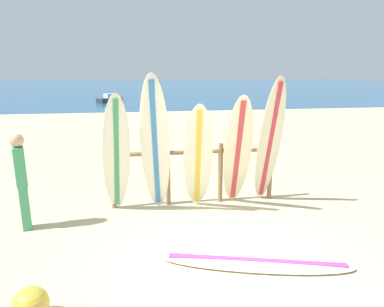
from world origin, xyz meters
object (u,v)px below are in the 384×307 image
beachgoer_standing (21,178)px  surfboard_rack (195,166)px  surfboard_leaning_center_right (270,142)px  surfboard_leaning_left (155,146)px  surfboard_leaning_center (237,153)px  surfboard_leaning_far_left (116,155)px  surfboard_lying_on_sand (256,262)px  beach_ball (31,305)px  surfboard_leaning_center_left (198,158)px  small_boat_offshore (109,99)px

beachgoer_standing → surfboard_rack: bearing=12.6°
surfboard_leaning_center_right → beachgoer_standing: (-4.30, -0.38, -0.36)m
surfboard_leaning_left → surfboard_leaning_center: surfboard_leaning_left is taller
surfboard_leaning_far_left → surfboard_leaning_center: bearing=-4.7°
surfboard_lying_on_sand → beach_ball: bearing=-167.1°
surfboard_rack → surfboard_leaning_center_left: 0.49m
surfboard_leaning_center_left → surfboard_lying_on_sand: size_ratio=0.78×
surfboard_leaning_far_left → surfboard_leaning_center_left: (1.44, -0.16, -0.08)m
surfboard_leaning_center_left → small_boat_offshore: surfboard_leaning_center_left is taller
surfboard_rack → surfboard_leaning_center_right: (1.38, -0.27, 0.49)m
surfboard_lying_on_sand → beach_ball: 2.74m
surfboard_leaning_left → surfboard_rack: bearing=27.7°
surfboard_leaning_center → small_boat_offshore: 23.81m
small_boat_offshore → beach_ball: small_boat_offshore is taller
surfboard_leaning_center_right → small_boat_offshore: 23.79m
surfboard_leaning_center_right → small_boat_offshore: bearing=101.3°
surfboard_leaning_center → surfboard_lying_on_sand: (-0.27, -1.86, -1.05)m
surfboard_leaning_left → small_boat_offshore: bearing=96.1°
surfboard_leaning_far_left → small_boat_offshore: (-1.82, 23.29, -0.84)m
surfboard_lying_on_sand → beachgoer_standing: (-3.36, 1.64, 0.84)m
beach_ball → surfboard_leaning_center: bearing=40.1°
surfboard_leaning_left → surfboard_leaning_center_left: bearing=-0.8°
surfboard_leaning_center_right → beachgoer_standing: surfboard_leaning_center_right is taller
small_boat_offshore → surfboard_leaning_center: bearing=-80.4°
beachgoer_standing → beach_ball: (0.70, -2.25, -0.69)m
surfboard_leaning_far_left → surfboard_leaning_left: bearing=-12.3°
surfboard_rack → surfboard_leaning_far_left: 1.51m
surfboard_lying_on_sand → surfboard_leaning_center: bearing=81.7°
surfboard_leaning_left → surfboard_leaning_center: 1.49m
surfboard_leaning_center_left → surfboard_leaning_center: size_ratio=0.93×
surfboard_leaning_left → surfboard_leaning_center_right: 2.15m
surfboard_leaning_left → surfboard_leaning_center_left: (0.76, -0.01, -0.24)m
beachgoer_standing → surfboard_lying_on_sand: bearing=-26.0°
surfboard_leaning_left → surfboard_leaning_center_right: (2.15, 0.13, -0.02)m
surfboard_leaning_far_left → beachgoer_standing: size_ratio=1.38×
surfboard_leaning_far_left → beachgoer_standing: surfboard_leaning_far_left is taller
surfboard_leaning_center_left → surfboard_leaning_center_right: size_ratio=0.82×
surfboard_leaning_far_left → surfboard_leaning_center_right: bearing=-0.5°
surfboard_leaning_left → surfboard_leaning_center_left: 0.80m
surfboard_leaning_left → beachgoer_standing: (-2.15, -0.25, -0.38)m
surfboard_lying_on_sand → surfboard_leaning_center_left: bearing=103.5°
surfboard_lying_on_sand → beachgoer_standing: beachgoer_standing is taller
surfboard_leaning_center → surfboard_rack: bearing=149.0°
surfboard_leaning_center → small_boat_offshore: surfboard_leaning_center is taller
surfboard_rack → surfboard_leaning_center_right: bearing=-11.2°
surfboard_rack → beachgoer_standing: size_ratio=2.00×
surfboard_lying_on_sand → beachgoer_standing: bearing=154.0°
surfboard_rack → surfboard_leaning_center: size_ratio=1.47×
surfboard_leaning_far_left → surfboard_leaning_center_right: size_ratio=0.89×
beachgoer_standing → small_boat_offshore: 23.70m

